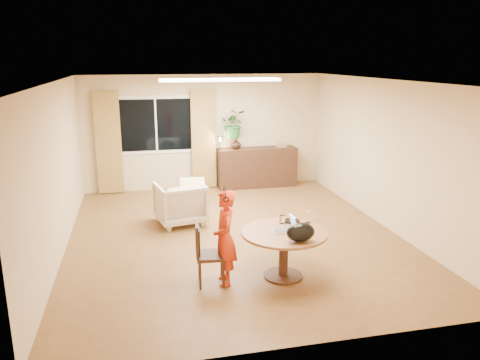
# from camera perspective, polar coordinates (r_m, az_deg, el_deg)

# --- Properties ---
(floor) EXTENTS (6.50, 6.50, 0.00)m
(floor) POSITION_cam_1_polar(r_m,az_deg,el_deg) (8.06, -0.69, -6.82)
(floor) COLOR brown
(floor) RESTS_ON ground
(ceiling) EXTENTS (6.50, 6.50, 0.00)m
(ceiling) POSITION_cam_1_polar(r_m,az_deg,el_deg) (7.51, -0.75, 11.97)
(ceiling) COLOR white
(ceiling) RESTS_ON wall_back
(wall_back) EXTENTS (5.50, 0.00, 5.50)m
(wall_back) POSITION_cam_1_polar(r_m,az_deg,el_deg) (10.83, -4.31, 5.85)
(wall_back) COLOR #D0B287
(wall_back) RESTS_ON floor
(wall_left) EXTENTS (0.00, 6.50, 6.50)m
(wall_left) POSITION_cam_1_polar(r_m,az_deg,el_deg) (7.62, -21.40, 1.11)
(wall_left) COLOR #D0B287
(wall_left) RESTS_ON floor
(wall_right) EXTENTS (0.00, 6.50, 6.50)m
(wall_right) POSITION_cam_1_polar(r_m,az_deg,el_deg) (8.67, 17.39, 3.00)
(wall_right) COLOR #D0B287
(wall_right) RESTS_ON floor
(window) EXTENTS (1.70, 0.03, 1.30)m
(window) POSITION_cam_1_polar(r_m,az_deg,el_deg) (10.68, -10.20, 6.62)
(window) COLOR white
(window) RESTS_ON wall_back
(curtain_left) EXTENTS (0.55, 0.08, 2.25)m
(curtain_left) POSITION_cam_1_polar(r_m,az_deg,el_deg) (10.67, -15.75, 4.36)
(curtain_left) COLOR olive
(curtain_left) RESTS_ON wall_back
(curtain_right) EXTENTS (0.55, 0.08, 2.25)m
(curtain_right) POSITION_cam_1_polar(r_m,az_deg,el_deg) (10.76, -4.48, 4.94)
(curtain_right) COLOR olive
(curtain_right) RESTS_ON wall_back
(ceiling_panel) EXTENTS (2.20, 0.35, 0.05)m
(ceiling_panel) POSITION_cam_1_polar(r_m,az_deg,el_deg) (8.69, -2.42, 12.10)
(ceiling_panel) COLOR white
(ceiling_panel) RESTS_ON ceiling
(dining_table) EXTENTS (1.18, 1.18, 0.67)m
(dining_table) POSITION_cam_1_polar(r_m,az_deg,el_deg) (6.47, 5.37, -7.43)
(dining_table) COLOR brown
(dining_table) RESTS_ON floor
(dining_chair) EXTENTS (0.45, 0.42, 0.87)m
(dining_chair) POSITION_cam_1_polar(r_m,az_deg,el_deg) (6.30, -3.57, -8.94)
(dining_chair) COLOR black
(dining_chair) RESTS_ON floor
(child) EXTENTS (0.49, 0.34, 1.30)m
(child) POSITION_cam_1_polar(r_m,az_deg,el_deg) (6.22, -1.84, -7.07)
(child) COLOR #B7300E
(child) RESTS_ON floor
(laptop) EXTENTS (0.33, 0.23, 0.22)m
(laptop) POSITION_cam_1_polar(r_m,az_deg,el_deg) (6.39, 5.34, -5.31)
(laptop) COLOR #B7B7BC
(laptop) RESTS_ON dining_table
(tumbler) EXTENTS (0.09, 0.09, 0.12)m
(tumbler) POSITION_cam_1_polar(r_m,az_deg,el_deg) (6.70, 5.18, -4.79)
(tumbler) COLOR white
(tumbler) RESTS_ON dining_table
(wine_glass) EXTENTS (0.09, 0.09, 0.22)m
(wine_glass) POSITION_cam_1_polar(r_m,az_deg,el_deg) (6.74, 8.30, -4.32)
(wine_glass) COLOR white
(wine_glass) RESTS_ON dining_table
(pot_lid) EXTENTS (0.26, 0.26, 0.04)m
(pot_lid) POSITION_cam_1_polar(r_m,az_deg,el_deg) (6.79, 6.33, -4.91)
(pot_lid) COLOR white
(pot_lid) RESTS_ON dining_table
(handbag) EXTENTS (0.41, 0.27, 0.25)m
(handbag) POSITION_cam_1_polar(r_m,az_deg,el_deg) (6.06, 7.40, -6.33)
(handbag) COLOR black
(handbag) RESTS_ON dining_table
(armchair) EXTENTS (0.97, 0.99, 0.77)m
(armchair) POSITION_cam_1_polar(r_m,az_deg,el_deg) (8.62, -7.32, -2.78)
(armchair) COLOR beige
(armchair) RESTS_ON floor
(throw) EXTENTS (0.50, 0.59, 0.03)m
(throw) POSITION_cam_1_polar(r_m,az_deg,el_deg) (8.53, -5.84, -0.14)
(throw) COLOR beige
(throw) RESTS_ON armchair
(sideboard) EXTENTS (1.85, 0.45, 0.92)m
(sideboard) POSITION_cam_1_polar(r_m,az_deg,el_deg) (10.99, 2.08, 1.56)
(sideboard) COLOR black
(sideboard) RESTS_ON floor
(vase) EXTENTS (0.26, 0.26, 0.25)m
(vase) POSITION_cam_1_polar(r_m,az_deg,el_deg) (10.76, -0.50, 4.46)
(vase) COLOR black
(vase) RESTS_ON sideboard
(bouquet) EXTENTS (0.70, 0.64, 0.66)m
(bouquet) POSITION_cam_1_polar(r_m,az_deg,el_deg) (10.68, -0.74, 6.85)
(bouquet) COLOR #2E6325
(bouquet) RESTS_ON vase
(book_stack) EXTENTS (0.25, 0.20, 0.09)m
(book_stack) POSITION_cam_1_polar(r_m,az_deg,el_deg) (11.05, 5.07, 4.26)
(book_stack) COLOR brown
(book_stack) RESTS_ON sideboard
(desk_lamp) EXTENTS (0.17, 0.17, 0.33)m
(desk_lamp) POSITION_cam_1_polar(r_m,az_deg,el_deg) (10.63, -2.45, 4.54)
(desk_lamp) COLOR black
(desk_lamp) RESTS_ON sideboard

